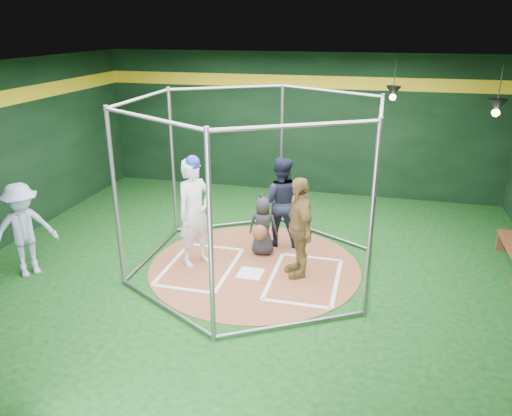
# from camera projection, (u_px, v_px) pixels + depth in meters

# --- Properties ---
(room_shell) EXTENTS (10.10, 9.10, 3.53)m
(room_shell) POSITION_uv_depth(u_px,v_px,m) (255.00, 174.00, 8.43)
(room_shell) COLOR #0B340D
(room_shell) RESTS_ON ground
(clay_disc) EXTENTS (3.80, 3.80, 0.01)m
(clay_disc) POSITION_uv_depth(u_px,v_px,m) (255.00, 266.00, 9.03)
(clay_disc) COLOR brown
(clay_disc) RESTS_ON ground
(home_plate) EXTENTS (0.43, 0.43, 0.01)m
(home_plate) POSITION_uv_depth(u_px,v_px,m) (250.00, 273.00, 8.76)
(home_plate) COLOR white
(home_plate) RESTS_ON clay_disc
(batter_box_left) EXTENTS (1.17, 1.77, 0.01)m
(batter_box_left) POSITION_uv_depth(u_px,v_px,m) (200.00, 266.00, 9.02)
(batter_box_left) COLOR white
(batter_box_left) RESTS_ON clay_disc
(batter_box_right) EXTENTS (1.17, 1.77, 0.01)m
(batter_box_right) POSITION_uv_depth(u_px,v_px,m) (304.00, 278.00, 8.59)
(batter_box_right) COLOR white
(batter_box_right) RESTS_ON clay_disc
(batting_cage) EXTENTS (4.05, 4.67, 3.00)m
(batting_cage) POSITION_uv_depth(u_px,v_px,m) (255.00, 188.00, 8.51)
(batting_cage) COLOR gray
(batting_cage) RESTS_ON ground
(pendant_lamp_near) EXTENTS (0.34, 0.34, 0.90)m
(pendant_lamp_near) POSITION_uv_depth(u_px,v_px,m) (393.00, 92.00, 10.84)
(pendant_lamp_near) COLOR black
(pendant_lamp_near) RESTS_ON room_shell
(pendant_lamp_far) EXTENTS (0.34, 0.34, 0.90)m
(pendant_lamp_far) POSITION_uv_depth(u_px,v_px,m) (497.00, 106.00, 8.98)
(pendant_lamp_far) COLOR black
(pendant_lamp_far) RESTS_ON room_shell
(batter_figure) EXTENTS (0.77, 0.85, 2.03)m
(batter_figure) POSITION_uv_depth(u_px,v_px,m) (195.00, 212.00, 8.82)
(batter_figure) COLOR silver
(batter_figure) RESTS_ON clay_disc
(visitor_leopard) EXTENTS (0.85, 1.12, 1.77)m
(visitor_leopard) POSITION_uv_depth(u_px,v_px,m) (299.00, 227.00, 8.46)
(visitor_leopard) COLOR #9E8343
(visitor_leopard) RESTS_ON clay_disc
(catcher_figure) EXTENTS (0.58, 0.59, 1.12)m
(catcher_figure) POSITION_uv_depth(u_px,v_px,m) (263.00, 227.00, 9.32)
(catcher_figure) COLOR black
(catcher_figure) RESTS_ON clay_disc
(umpire) EXTENTS (0.93, 0.76, 1.77)m
(umpire) POSITION_uv_depth(u_px,v_px,m) (280.00, 202.00, 9.66)
(umpire) COLOR black
(umpire) RESTS_ON clay_disc
(bystander_blue) EXTENTS (1.16, 1.23, 1.67)m
(bystander_blue) POSITION_uv_depth(u_px,v_px,m) (24.00, 230.00, 8.50)
(bystander_blue) COLOR #92A0C2
(bystander_blue) RESTS_ON ground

